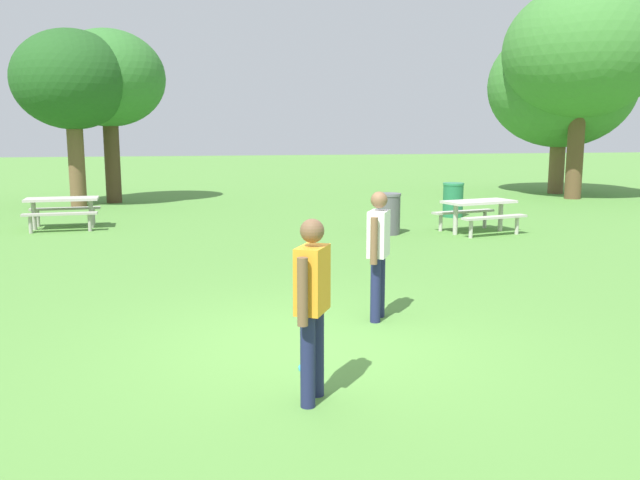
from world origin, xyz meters
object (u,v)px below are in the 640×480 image
picnic_table_far (62,206)px  trash_can_further_along (453,200)px  frisbee (311,368)px  tree_broad_center (72,81)px  person_thrower (378,247)px  person_catcher (312,298)px  tree_back_left (561,86)px  tree_slender_mid (581,52)px  trash_can_beside_table (388,214)px  tree_far_right (108,80)px  picnic_table_near (479,209)px

picnic_table_far → trash_can_further_along: size_ratio=1.83×
frisbee → tree_broad_center: tree_broad_center is taller
person_thrower → frisbee: 2.17m
person_catcher → tree_back_left: bearing=52.2°
person_catcher → picnic_table_far: person_catcher is taller
person_thrower → trash_can_further_along: (5.21, 9.29, -0.46)m
tree_slender_mid → tree_back_left: (0.55, 1.95, -1.00)m
person_catcher → trash_can_beside_table: bearing=67.4°
trash_can_beside_table → tree_far_right: 11.57m
picnic_table_near → tree_back_left: (7.52, 8.60, 3.53)m
tree_broad_center → person_catcher: bearing=-76.3°
person_catcher → trash_can_further_along: (6.56, 11.61, -0.46)m
tree_broad_center → picnic_table_near: bearing=-38.8°
person_thrower → picnic_table_near: 7.88m
trash_can_beside_table → tree_far_right: (-6.81, 8.64, 3.59)m
trash_can_further_along → tree_back_left: (6.87, 5.72, 3.61)m
frisbee → tree_back_left: bearing=51.3°
person_thrower → trash_can_further_along: person_thrower is taller
person_thrower → person_catcher: same height
trash_can_further_along → tree_back_left: tree_back_left is taller
frisbee → trash_can_further_along: bearing=59.4°
person_catcher → trash_can_further_along: bearing=60.5°
person_catcher → frisbee: 1.22m
person_catcher → tree_broad_center: tree_broad_center is taller
trash_can_further_along → tree_far_right: (-9.61, 6.04, 3.59)m
trash_can_further_along → person_catcher: bearing=-119.5°
frisbee → tree_slender_mid: tree_slender_mid is taller
person_thrower → tree_slender_mid: 17.91m
tree_back_left → person_thrower: bearing=-128.8°
person_thrower → tree_back_left: 19.52m
picnic_table_far → trash_can_further_along: (10.35, 0.01, -0.08)m
tree_far_right → tree_slender_mid: (15.94, -2.26, 1.02)m
trash_can_further_along → tree_slender_mid: (6.32, 3.77, 4.61)m
person_thrower → trash_can_further_along: bearing=60.7°
trash_can_further_along → tree_far_right: 11.91m
person_thrower → tree_back_left: (12.08, 15.01, 3.15)m
person_catcher → tree_broad_center: 17.53m
frisbee → trash_can_beside_table: size_ratio=0.26×
tree_far_right → person_thrower: bearing=-74.0°
frisbee → tree_back_left: 21.62m
person_thrower → tree_slender_mid: size_ratio=0.22×
frisbee → picnic_table_far: size_ratio=0.14×
frisbee → trash_can_further_along: 12.60m
person_catcher → picnic_table_far: size_ratio=0.94×
tree_far_right → tree_back_left: bearing=-1.1°
picnic_table_near → tree_broad_center: size_ratio=0.35×
picnic_table_near → tree_far_right: size_ratio=0.34×
person_thrower → tree_broad_center: bearing=110.6°
tree_broad_center → tree_slender_mid: 17.06m
picnic_table_far → frisbee: bearing=-70.0°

